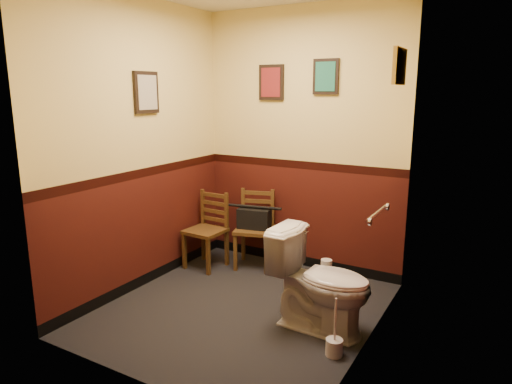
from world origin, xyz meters
TOP-DOWN VIEW (x-y plane):
  - floor at (0.00, 0.00)m, footprint 2.20×2.40m
  - wall_back at (0.00, 1.20)m, footprint 2.20×0.00m
  - wall_front at (0.00, -1.20)m, footprint 2.20×0.00m
  - wall_left at (-1.10, 0.00)m, footprint 0.00×2.40m
  - wall_right at (1.10, 0.00)m, footprint 0.00×2.40m
  - grab_bar at (1.07, 0.25)m, footprint 0.05×0.56m
  - framed_print_back_a at (-0.35, 1.18)m, footprint 0.28×0.04m
  - framed_print_back_b at (0.25, 1.18)m, footprint 0.26×0.04m
  - framed_print_left at (-1.08, 0.10)m, footprint 0.04×0.30m
  - framed_print_right at (1.08, 0.60)m, footprint 0.04×0.34m
  - toilet at (0.72, 0.02)m, footprint 0.83×0.48m
  - toilet_brush at (0.95, -0.28)m, footprint 0.12×0.12m
  - chair_left at (-0.85, 0.68)m, footprint 0.39×0.39m
  - chair_right at (-0.42, 0.95)m, footprint 0.48×0.48m
  - handbag at (-0.40, 0.92)m, footprint 0.37×0.24m
  - tp_stack at (0.40, 0.98)m, footprint 0.24×0.12m

SIDE VIEW (x-z plane):
  - floor at x=0.00m, z-range 0.00..0.00m
  - toilet_brush at x=0.95m, z-range -0.15..0.29m
  - tp_stack at x=0.40m, z-range -0.02..0.19m
  - toilet at x=0.72m, z-range 0.00..0.80m
  - chair_left at x=-0.85m, z-range 0.00..0.81m
  - chair_right at x=-0.42m, z-range 0.00..0.83m
  - handbag at x=-0.40m, z-range 0.42..0.66m
  - grab_bar at x=1.07m, z-range 0.92..0.98m
  - wall_back at x=0.00m, z-range 0.00..2.70m
  - wall_front at x=0.00m, z-range 0.00..2.70m
  - wall_left at x=-1.10m, z-range 0.00..2.70m
  - wall_right at x=1.10m, z-range 0.00..2.70m
  - framed_print_left at x=-1.08m, z-range 1.66..2.04m
  - framed_print_back_a at x=-0.35m, z-range 1.77..2.13m
  - framed_print_back_b at x=0.25m, z-range 1.83..2.17m
  - framed_print_right at x=1.08m, z-range 1.91..2.19m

